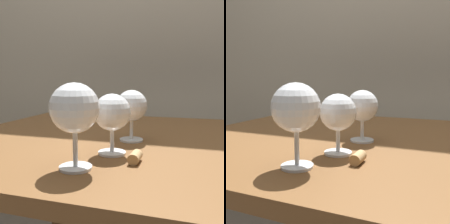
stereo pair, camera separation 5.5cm
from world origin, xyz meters
TOP-DOWN VIEW (x-y plane):
  - back_wall at (0.00, 0.87)m, footprint 5.00×0.08m
  - dining_table at (0.00, 0.00)m, footprint 1.12×0.81m
  - wine_glass_cabernet at (-0.10, -0.28)m, footprint 0.09×0.09m
  - wine_glass_port at (-0.07, -0.17)m, footprint 0.08×0.08m
  - wine_glass_rose at (-0.05, -0.04)m, footprint 0.08×0.08m
  - cork at (-0.01, -0.22)m, footprint 0.02×0.04m

SIDE VIEW (x-z plane):
  - dining_table at x=0.00m, z-range 0.27..1.03m
  - cork at x=-0.01m, z-range 0.76..0.78m
  - wine_glass_port at x=-0.07m, z-range 0.78..0.91m
  - wine_glass_rose at x=-0.05m, z-range 0.78..0.92m
  - wine_glass_cabernet at x=-0.10m, z-range 0.79..0.95m
  - back_wall at x=0.00m, z-range 0.00..2.60m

